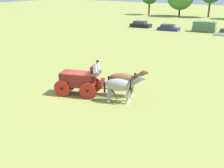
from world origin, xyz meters
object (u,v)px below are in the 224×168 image
at_px(parked_vehicle_a, 141,25).
at_px(parked_vehicle_c, 204,27).
at_px(draft_horse_off, 121,86).
at_px(parked_vehicle_b, 168,28).
at_px(draft_horse_near, 124,79).
at_px(show_wagon, 80,80).

xyz_separation_m(parked_vehicle_a, parked_vehicle_c, (12.69, 1.39, 0.36)).
height_order(draft_horse_off, parked_vehicle_b, draft_horse_off).
relative_size(draft_horse_near, parked_vehicle_a, 0.72).
bearing_deg(parked_vehicle_c, draft_horse_near, -82.00).
height_order(draft_horse_near, draft_horse_off, draft_horse_near).
relative_size(draft_horse_near, parked_vehicle_c, 0.72).
xyz_separation_m(show_wagon, draft_horse_off, (3.53, 0.58, 0.05)).
height_order(show_wagon, draft_horse_off, show_wagon).
bearing_deg(parked_vehicle_a, draft_horse_near, -62.75).
bearing_deg(draft_horse_near, parked_vehicle_a, 117.25).
relative_size(show_wagon, parked_vehicle_c, 1.30).
bearing_deg(draft_horse_off, parked_vehicle_c, 98.39).
bearing_deg(draft_horse_near, parked_vehicle_c, 98.00).
bearing_deg(draft_horse_off, show_wagon, -170.71).
distance_m(draft_horse_near, draft_horse_off, 1.30).
bearing_deg(show_wagon, parked_vehicle_a, 111.99).
height_order(parked_vehicle_b, parked_vehicle_c, parked_vehicle_c).
height_order(parked_vehicle_a, parked_vehicle_c, parked_vehicle_c).
distance_m(draft_horse_near, parked_vehicle_a, 38.73).
bearing_deg(draft_horse_near, parked_vehicle_b, 108.45).
bearing_deg(parked_vehicle_b, draft_horse_near, -71.55).
relative_size(draft_horse_off, parked_vehicle_a, 0.71).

